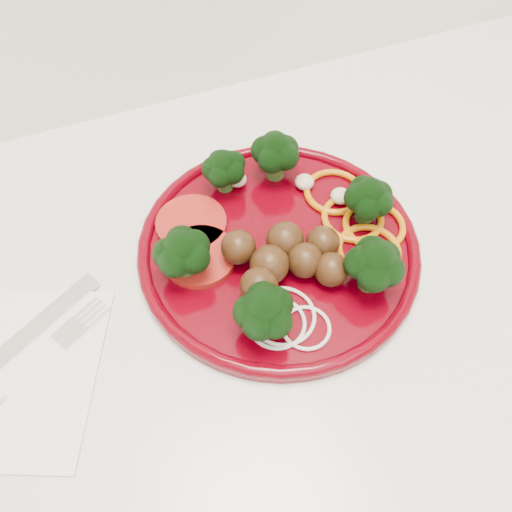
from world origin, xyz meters
name	(u,v)px	position (x,y,z in m)	size (l,w,h in m)	color
counter	(232,413)	(0.00, 1.70, 0.45)	(2.40, 0.60, 0.90)	silver
plate	(281,240)	(0.08, 1.71, 0.92)	(0.30, 0.30, 0.07)	#4B0009
napkin	(3,372)	(-0.22, 1.68, 0.90)	(0.18, 0.18, 0.00)	white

